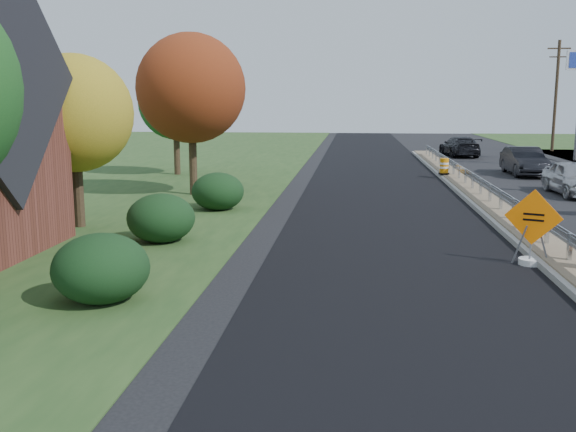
# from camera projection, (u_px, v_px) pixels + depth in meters

# --- Properties ---
(ground) EXTENTS (140.00, 140.00, 0.00)m
(ground) POSITION_uv_depth(u_px,v_px,m) (546.00, 251.00, 18.69)
(ground) COLOR black
(ground) RESTS_ON ground
(milled_overlay) EXTENTS (7.20, 120.00, 0.01)m
(milled_overlay) POSITION_uv_depth(u_px,v_px,m) (380.00, 198.00, 28.93)
(milled_overlay) COLOR black
(milled_overlay) RESTS_ON ground
(median) EXTENTS (1.60, 55.00, 0.23)m
(median) POSITION_uv_depth(u_px,v_px,m) (490.00, 204.00, 26.51)
(median) COLOR gray
(median) RESTS_ON ground
(guardrail) EXTENTS (0.10, 46.15, 0.72)m
(guardrail) POSITION_uv_depth(u_px,v_px,m) (486.00, 186.00, 27.38)
(guardrail) COLOR silver
(guardrail) RESTS_ON median
(utility_pole_north) EXTENTS (1.90, 0.26, 9.40)m
(utility_pole_north) POSITION_uv_depth(u_px,v_px,m) (556.00, 94.00, 54.85)
(utility_pole_north) COLOR #473523
(utility_pole_north) RESTS_ON ground
(hedge_south) EXTENTS (2.09, 2.09, 1.52)m
(hedge_south) POSITION_uv_depth(u_px,v_px,m) (101.00, 268.00, 13.80)
(hedge_south) COLOR black
(hedge_south) RESTS_ON ground
(hedge_mid) EXTENTS (2.09, 2.09, 1.52)m
(hedge_mid) POSITION_uv_depth(u_px,v_px,m) (161.00, 218.00, 19.72)
(hedge_mid) COLOR black
(hedge_mid) RESTS_ON ground
(hedge_north) EXTENTS (2.09, 2.09, 1.52)m
(hedge_north) POSITION_uv_depth(u_px,v_px,m) (218.00, 191.00, 25.55)
(hedge_north) COLOR black
(hedge_north) RESTS_ON ground
(tree_near_yellow) EXTENTS (3.96, 3.96, 5.88)m
(tree_near_yellow) POSITION_uv_depth(u_px,v_px,m) (74.00, 114.00, 21.48)
(tree_near_yellow) COLOR #473523
(tree_near_yellow) RESTS_ON ground
(tree_near_red) EXTENTS (4.95, 4.95, 7.35)m
(tree_near_red) POSITION_uv_depth(u_px,v_px,m) (191.00, 88.00, 28.94)
(tree_near_red) COLOR #473523
(tree_near_red) RESTS_ON ground
(tree_near_back) EXTENTS (4.29, 4.29, 6.37)m
(tree_near_back) POSITION_uv_depth(u_px,v_px,m) (175.00, 103.00, 37.19)
(tree_near_back) COLOR #473523
(tree_near_back) RESTS_ON ground
(caution_sign) EXTENTS (1.38, 0.62, 2.03)m
(caution_sign) POSITION_uv_depth(u_px,v_px,m) (531.00, 246.00, 16.97)
(caution_sign) COLOR white
(caution_sign) RESTS_ON ground
(barrel_median_mid) EXTENTS (0.53, 0.53, 0.78)m
(barrel_median_mid) POSITION_uv_depth(u_px,v_px,m) (534.00, 218.00, 20.62)
(barrel_median_mid) COLOR black
(barrel_median_mid) RESTS_ON median
(barrel_median_far) EXTENTS (0.62, 0.62, 0.91)m
(barrel_median_far) POSITION_uv_depth(u_px,v_px,m) (444.00, 167.00, 36.12)
(barrel_median_far) COLOR black
(barrel_median_far) RESTS_ON median
(car_silver) EXTENTS (2.02, 4.70, 1.58)m
(car_silver) POSITION_uv_depth(u_px,v_px,m) (574.00, 178.00, 29.65)
(car_silver) COLOR #B3B4B8
(car_silver) RESTS_ON ground
(car_dark_mid) EXTENTS (1.81, 5.01, 1.64)m
(car_dark_mid) POSITION_uv_depth(u_px,v_px,m) (524.00, 161.00, 37.70)
(car_dark_mid) COLOR black
(car_dark_mid) RESTS_ON ground
(car_dark_far) EXTENTS (2.81, 5.63, 1.57)m
(car_dark_far) POSITION_uv_depth(u_px,v_px,m) (460.00, 146.00, 50.58)
(car_dark_far) COLOR black
(car_dark_far) RESTS_ON ground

